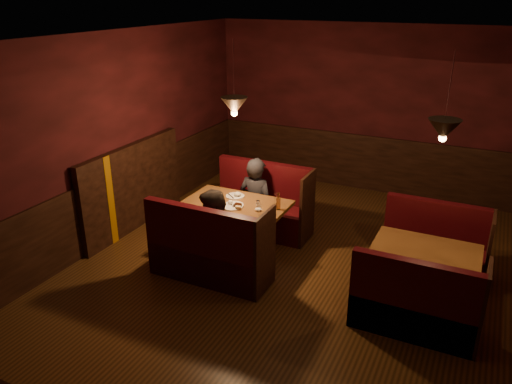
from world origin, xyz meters
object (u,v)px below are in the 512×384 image
at_px(main_table, 237,215).
at_px(main_bench_near, 209,256).
at_px(second_table, 425,262).
at_px(second_bench_far, 433,251).
at_px(second_bench_near, 415,310).
at_px(diner_b, 214,222).
at_px(diner_a, 256,185).
at_px(main_bench_far, 262,210).

bearing_deg(main_table, main_bench_near, -88.83).
height_order(main_bench_near, second_table, main_bench_near).
xyz_separation_m(second_bench_far, second_bench_near, (0.00, -1.41, 0.00)).
xyz_separation_m(second_bench_near, diner_b, (-2.47, 0.15, 0.44)).
bearing_deg(diner_a, second_bench_near, 156.38).
bearing_deg(diner_b, second_bench_near, 11.80).
bearing_deg(main_bench_near, main_table, 91.17).
bearing_deg(second_table, diner_a, 163.92).
bearing_deg(main_bench_near, diner_b, 88.27).
xyz_separation_m(main_bench_near, second_bench_far, (2.48, 1.42, -0.03)).
bearing_deg(second_table, second_bench_far, 87.80).
xyz_separation_m(main_table, diner_a, (-0.02, 0.65, 0.19)).
distance_m(main_bench_near, diner_b, 0.44).
height_order(main_bench_far, diner_b, diner_b).
relative_size(second_bench_near, diner_b, 0.88).
height_order(second_bench_near, diner_a, diner_a).
xyz_separation_m(second_table, diner_a, (-2.49, 0.72, 0.27)).
relative_size(main_table, main_bench_far, 0.91).
bearing_deg(main_table, diner_a, 92.04).
bearing_deg(main_bench_far, main_table, -91.18).
xyz_separation_m(second_bench_far, diner_b, (-2.47, -1.26, 0.44)).
relative_size(main_bench_far, diner_a, 0.99).
height_order(diner_a, diner_b, diner_a).
bearing_deg(main_table, second_bench_far, 14.25).
height_order(main_table, second_bench_near, main_table).
xyz_separation_m(main_table, diner_b, (0.02, -0.63, 0.17)).
bearing_deg(diner_b, main_bench_far, 105.35).
relative_size(second_table, second_bench_far, 0.90).
distance_m(main_bench_far, second_bench_near, 2.93).
height_order(second_table, diner_a, diner_a).
height_order(main_bench_near, second_bench_near, main_bench_near).
xyz_separation_m(second_bench_far, diner_a, (-2.52, 0.01, 0.47)).
xyz_separation_m(diner_a, diner_b, (0.04, -1.28, -0.03)).
distance_m(main_bench_near, second_bench_near, 2.48).
height_order(main_bench_far, main_bench_near, same).
height_order(main_bench_near, second_bench_far, main_bench_near).
distance_m(second_bench_far, diner_a, 2.56).
relative_size(main_table, second_table, 1.17).
distance_m(main_bench_far, diner_a, 0.46).
xyz_separation_m(main_bench_far, diner_b, (0.00, -1.41, 0.41)).
xyz_separation_m(main_table, second_table, (2.47, -0.07, -0.08)).
bearing_deg(diner_a, main_table, 97.89).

